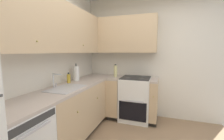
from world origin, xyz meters
name	(u,v)px	position (x,y,z in m)	size (l,w,h in m)	color
wall_back	(34,60)	(0.00, 1.48, 1.34)	(3.63, 0.05, 2.69)	silver
wall_right	(151,57)	(1.79, 0.00, 1.34)	(0.05, 3.01, 2.69)	silver
lower_cabinets_back	(72,113)	(0.42, 1.16, 0.44)	(1.50, 0.62, 0.88)	tan
countertop_back	(72,87)	(0.42, 1.15, 0.89)	(2.70, 0.60, 0.04)	#B7A89E
lower_cabinets_right	(129,99)	(1.47, 0.42, 0.44)	(0.62, 1.04, 0.88)	tan
countertop_right	(129,78)	(1.47, 0.42, 0.89)	(0.60, 1.04, 0.03)	#B7A89E
oven_range	(135,98)	(1.48, 0.28, 0.46)	(0.68, 0.62, 1.06)	white
upper_cabinets_back	(55,27)	(0.26, 1.29, 1.83)	(2.38, 0.34, 0.77)	tan
upper_cabinets_right	(120,35)	(1.61, 0.66, 1.83)	(0.32, 1.58, 0.77)	tan
sink	(66,91)	(0.23, 1.12, 0.87)	(0.57, 0.40, 0.10)	#B7B7BC
faucet	(55,79)	(0.23, 1.33, 1.04)	(0.07, 0.16, 0.22)	silver
soap_bottle	(69,78)	(0.60, 1.33, 0.99)	(0.06, 0.06, 0.19)	gold
paper_towel_roll	(76,73)	(0.81, 1.31, 1.05)	(0.11, 0.11, 0.34)	white
oil_bottle	(116,71)	(1.47, 0.72, 1.04)	(0.07, 0.07, 0.28)	beige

